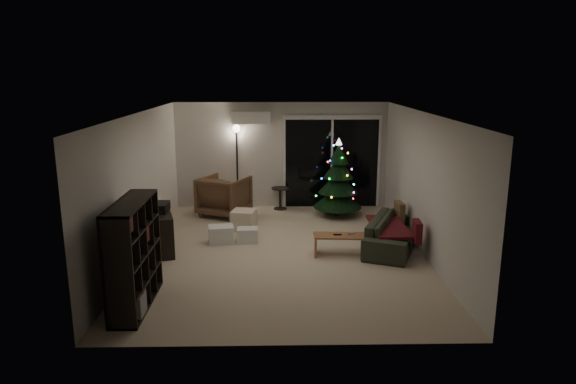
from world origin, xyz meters
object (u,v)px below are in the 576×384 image
Objects in this scene: armchair at (224,196)px; bookshelf at (120,255)px; coffee_table at (346,245)px; christmas_tree at (338,177)px; media_cabinet at (159,231)px; sofa at (394,233)px.

bookshelf is at bearing 102.89° from armchair.
christmas_tree is at bearing 90.50° from coffee_table.
coffee_table is 0.64× the size of christmas_tree.
media_cabinet is 0.67× the size of christmas_tree.
sofa is 1.11× the size of christmas_tree.
bookshelf is at bearing 141.12° from sofa.
armchair reaches higher than coffee_table.
christmas_tree reaches higher than armchair.
armchair is 0.51× the size of sofa.
christmas_tree is at bearing 16.35° from media_cabinet.
media_cabinet is 1.04× the size of coffee_table.
coffee_table is at bearing -20.93° from media_cabinet.
media_cabinet is at bearing -147.31° from christmas_tree.
armchair is 0.87× the size of coffee_table.
sofa reaches higher than coffee_table.
christmas_tree is (-0.79, 2.19, 0.60)m from sofa.
christmas_tree reaches higher than sofa.
christmas_tree reaches higher than coffee_table.
sofa is 0.99m from coffee_table.
bookshelf is 3.95m from coffee_table.
bookshelf is 1.27× the size of media_cabinet.
media_cabinet is 0.60× the size of sofa.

